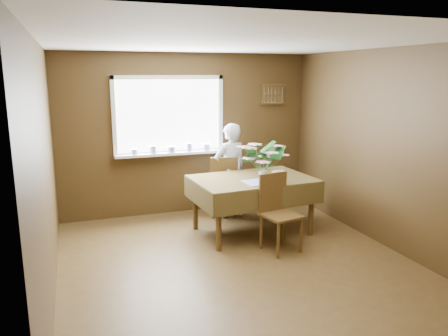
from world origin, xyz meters
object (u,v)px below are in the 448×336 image
object	(u,v)px
dining_table	(252,185)
flower_bouquet	(263,157)
seated_woman	(230,171)
chair_far	(223,184)
chair_near	(277,209)

from	to	relation	value
dining_table	flower_bouquet	bearing A→B (deg)	-77.68
dining_table	seated_woman	world-z (taller)	seated_woman
dining_table	chair_far	size ratio (longest dim) A/B	1.77
flower_bouquet	chair_near	bearing A→B (deg)	-89.67
chair_far	flower_bouquet	bearing A→B (deg)	117.37
chair_far	flower_bouquet	xyz separation A→B (m)	(0.20, -1.00, 0.58)
seated_woman	flower_bouquet	size ratio (longest dim) A/B	2.53
chair_far	flower_bouquet	world-z (taller)	flower_bouquet
seated_woman	flower_bouquet	world-z (taller)	seated_woman
chair_far	seated_woman	xyz separation A→B (m)	(0.09, -0.06, 0.21)
chair_far	seated_woman	size ratio (longest dim) A/B	0.65
dining_table	seated_woman	bearing A→B (deg)	90.00
dining_table	chair_near	distance (m)	0.68
seated_woman	flower_bouquet	distance (m)	1.03
chair_near	seated_woman	size ratio (longest dim) A/B	0.66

